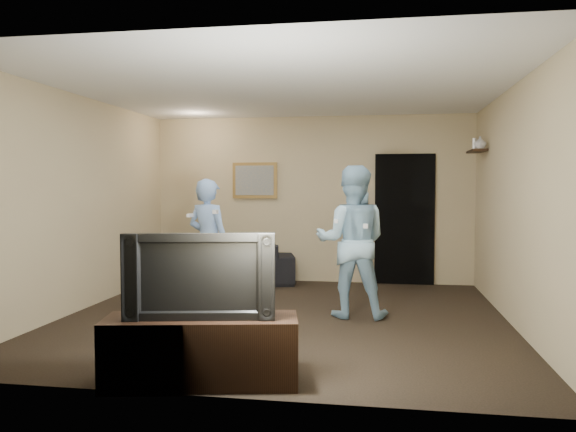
% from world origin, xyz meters
% --- Properties ---
extents(ground, '(5.00, 5.00, 0.00)m').
position_xyz_m(ground, '(0.00, 0.00, 0.00)').
color(ground, black).
rests_on(ground, ground).
extents(ceiling, '(5.00, 5.00, 0.04)m').
position_xyz_m(ceiling, '(0.00, 0.00, 2.60)').
color(ceiling, silver).
rests_on(ceiling, wall_back).
extents(wall_back, '(5.00, 0.04, 2.60)m').
position_xyz_m(wall_back, '(0.00, 2.50, 1.30)').
color(wall_back, tan).
rests_on(wall_back, ground).
extents(wall_front, '(5.00, 0.04, 2.60)m').
position_xyz_m(wall_front, '(0.00, -2.50, 1.30)').
color(wall_front, tan).
rests_on(wall_front, ground).
extents(wall_left, '(0.04, 5.00, 2.60)m').
position_xyz_m(wall_left, '(-2.50, 0.00, 1.30)').
color(wall_left, tan).
rests_on(wall_left, ground).
extents(wall_right, '(0.04, 5.00, 2.60)m').
position_xyz_m(wall_right, '(2.50, 0.00, 1.30)').
color(wall_right, tan).
rests_on(wall_right, ground).
extents(sofa, '(2.35, 1.40, 0.64)m').
position_xyz_m(sofa, '(-1.33, 2.05, 0.32)').
color(sofa, black).
rests_on(sofa, ground).
extents(throw_pillow, '(0.48, 0.23, 0.46)m').
position_xyz_m(throw_pillow, '(-1.55, 2.05, 0.48)').
color(throw_pillow, '#1C5446').
rests_on(throw_pillow, sofa).
extents(painting_frame, '(0.72, 0.05, 0.57)m').
position_xyz_m(painting_frame, '(-0.90, 2.48, 1.60)').
color(painting_frame, olive).
rests_on(painting_frame, wall_back).
extents(painting_canvas, '(0.62, 0.01, 0.47)m').
position_xyz_m(painting_canvas, '(-0.90, 2.45, 1.60)').
color(painting_canvas, slate).
rests_on(painting_canvas, painting_frame).
extents(doorway, '(0.90, 0.06, 2.00)m').
position_xyz_m(doorway, '(1.45, 2.47, 1.00)').
color(doorway, black).
rests_on(doorway, ground).
extents(light_switch, '(0.08, 0.02, 0.12)m').
position_xyz_m(light_switch, '(0.85, 2.48, 1.30)').
color(light_switch, silver).
rests_on(light_switch, wall_back).
extents(wall_shelf, '(0.20, 0.60, 0.03)m').
position_xyz_m(wall_shelf, '(2.39, 1.80, 1.99)').
color(wall_shelf, black).
rests_on(wall_shelf, wall_right).
extents(shelf_vase, '(0.20, 0.20, 0.17)m').
position_xyz_m(shelf_vase, '(2.39, 1.54, 2.09)').
color(shelf_vase, '#B3B4B9').
rests_on(shelf_vase, wall_shelf).
extents(shelf_figurine, '(0.06, 0.06, 0.18)m').
position_xyz_m(shelf_figurine, '(2.39, 2.01, 2.09)').
color(shelf_figurine, silver).
rests_on(shelf_figurine, wall_shelf).
extents(tv_console, '(1.52, 0.74, 0.52)m').
position_xyz_m(tv_console, '(-0.25, -2.25, 0.25)').
color(tv_console, black).
rests_on(tv_console, ground).
extents(television, '(1.13, 0.36, 0.65)m').
position_xyz_m(television, '(-0.25, -2.25, 0.83)').
color(television, black).
rests_on(television, tv_console).
extents(wii_player_left, '(0.68, 0.57, 1.60)m').
position_xyz_m(wii_player_left, '(-1.04, 0.44, 0.80)').
color(wii_player_left, '#7DA1D9').
rests_on(wii_player_left, ground).
extents(wii_player_right, '(0.85, 0.66, 1.74)m').
position_xyz_m(wii_player_right, '(0.76, 0.16, 0.87)').
color(wii_player_right, '#97C2DC').
rests_on(wii_player_right, ground).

